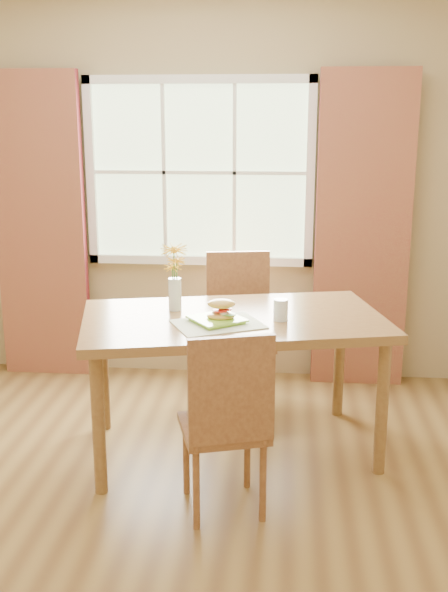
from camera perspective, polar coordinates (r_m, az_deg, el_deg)
room at (r=3.15m, az=-6.28°, el=4.67°), size 4.24×3.84×2.74m
window at (r=4.97m, az=-2.04°, el=10.14°), size 1.62×0.06×1.32m
curtain_left at (r=5.20m, az=-14.87°, el=5.42°), size 0.65×0.08×2.20m
curtain_right at (r=4.91m, az=11.35°, el=5.11°), size 0.65×0.08×2.20m
dining_table at (r=3.88m, az=0.77°, el=-2.86°), size 1.83×1.28×0.81m
chair_near at (r=3.30m, az=0.22°, el=-9.91°), size 0.49×0.49×0.95m
chair_far at (r=4.60m, az=1.26°, el=-2.19°), size 0.49×0.49×1.02m
placemat at (r=3.70m, az=-0.50°, el=-2.33°), size 0.55×0.50×0.01m
plate at (r=3.73m, az=-0.58°, el=-2.04°), size 0.35×0.35×0.01m
croissant_sandwich at (r=3.71m, az=-0.23°, el=-1.13°), size 0.16×0.12×0.11m
water_glass at (r=3.77m, az=4.69°, el=-1.19°), size 0.08×0.08×0.12m
flower_vase at (r=3.93m, az=-4.10°, el=2.08°), size 0.16×0.16×0.38m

